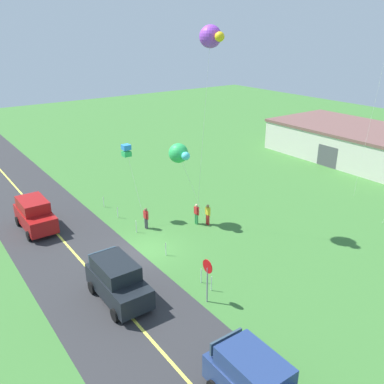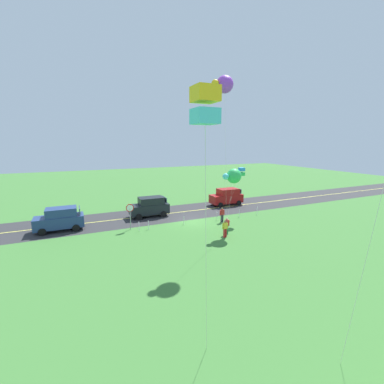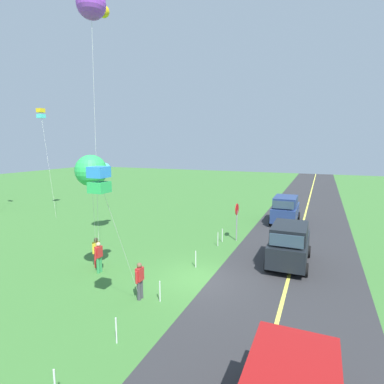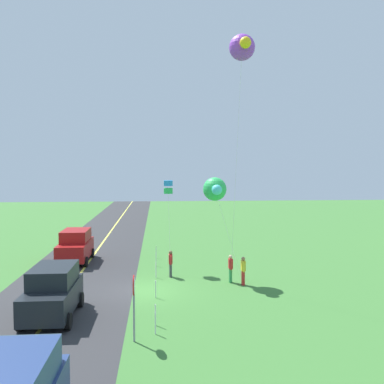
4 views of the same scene
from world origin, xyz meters
TOP-DOWN VIEW (x-y plane):
  - ground_plane at (0.00, 0.00)m, footprint 120.00×120.00m
  - asphalt_road at (0.00, -4.00)m, footprint 120.00×7.00m
  - road_centre_stripe at (0.00, -4.00)m, footprint 120.00×0.16m
  - car_suv_foreground at (3.71, -3.80)m, footprint 4.40×2.12m
  - car_parked_east_near at (12.93, -2.60)m, footprint 4.40×2.12m
  - stop_sign at (6.66, -0.10)m, footprint 0.76×0.08m
  - person_adult_near at (-1.22, 4.98)m, footprint 0.58×0.22m
  - person_adult_companion at (-2.75, 1.58)m, footprint 0.58×0.22m
  - person_child_watcher at (-0.66, 5.60)m, footprint 0.58×0.22m
  - kite_red_low at (-0.35, 5.39)m, footprint 2.01×1.40m
  - kite_blue_mid at (-5.10, 1.51)m, footprint 2.64×0.56m
  - kite_yellow_high at (-2.30, 4.20)m, footprint 2.41×2.10m
  - kite_green_far at (8.31, 18.99)m, footprint 1.83×2.97m
  - fence_post_1 at (-5.58, 0.70)m, footprint 0.05×0.05m
  - fence_post_2 at (-2.62, 0.70)m, footprint 0.05×0.05m
  - fence_post_3 at (1.31, 0.70)m, footprint 0.05×0.05m
  - fence_post_4 at (5.07, 0.70)m, footprint 0.05×0.05m
  - fence_post_5 at (6.01, 0.70)m, footprint 0.05×0.05m

SIDE VIEW (x-z plane):
  - ground_plane at x=0.00m, z-range -0.10..0.00m
  - asphalt_road at x=0.00m, z-range 0.00..0.00m
  - road_centre_stripe at x=0.00m, z-range 0.00..0.01m
  - fence_post_1 at x=-5.58m, z-range 0.00..0.90m
  - fence_post_2 at x=-2.62m, z-range 0.00..0.90m
  - fence_post_3 at x=1.31m, z-range 0.00..0.90m
  - fence_post_4 at x=5.07m, z-range 0.00..0.90m
  - fence_post_5 at x=6.01m, z-range 0.00..0.90m
  - person_adult_near at x=-1.22m, z-range 0.06..1.66m
  - person_adult_companion at x=-2.75m, z-range 0.06..1.66m
  - person_child_watcher at x=-0.66m, z-range 0.06..1.66m
  - car_suv_foreground at x=3.71m, z-range 0.03..2.27m
  - car_parked_east_near at x=12.93m, z-range 0.03..2.27m
  - stop_sign at x=6.66m, z-range 0.52..3.08m
  - kite_blue_mid at x=-5.10m, z-range 2.44..8.20m
  - kite_yellow_high at x=-2.30m, z-range 2.31..8.34m
  - kite_green_far at x=8.31m, z-range 4.41..14.15m
  - kite_red_low at x=-0.35m, z-range 6.18..19.95m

